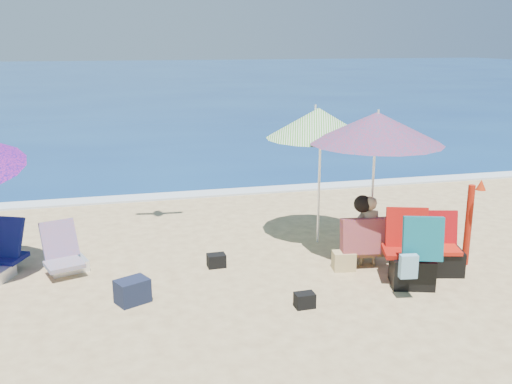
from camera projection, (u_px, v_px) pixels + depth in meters
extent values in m
plane|color=#D8BC84|center=(297.00, 292.00, 7.51)|extent=(120.00, 120.00, 0.00)
cube|color=navy|center=(134.00, 78.00, 49.73)|extent=(120.00, 80.00, 0.12)
cube|color=white|center=(222.00, 193.00, 12.29)|extent=(120.00, 0.50, 0.04)
cylinder|color=white|center=(373.00, 191.00, 8.54)|extent=(0.04, 0.04, 2.02)
cone|color=red|center=(377.00, 128.00, 8.29)|extent=(2.36, 2.36, 0.45)
cylinder|color=white|center=(378.00, 114.00, 8.21)|extent=(0.04, 0.04, 0.12)
cylinder|color=white|center=(319.00, 182.00, 9.11)|extent=(0.05, 0.05, 1.98)
cone|color=#2D9316|center=(318.00, 123.00, 9.01)|extent=(2.06, 2.06, 0.47)
cylinder|color=white|center=(315.00, 109.00, 9.08)|extent=(0.04, 0.04, 0.13)
cylinder|color=#A91D0C|center=(468.00, 225.00, 8.30)|extent=(0.12, 0.12, 1.18)
cone|color=#B42A0C|center=(481.00, 185.00, 7.96)|extent=(0.17, 0.17, 0.15)
cube|color=#0D104B|center=(5.00, 258.00, 8.18)|extent=(0.66, 0.62, 0.06)
cube|color=#0D144D|center=(5.00, 237.00, 8.20)|extent=(0.59, 0.48, 0.55)
cube|color=#D16E49|center=(64.00, 264.00, 7.97)|extent=(0.59, 0.55, 0.06)
cube|color=#C25644|center=(59.00, 239.00, 8.21)|extent=(0.54, 0.42, 0.51)
cube|color=white|center=(68.00, 265.00, 8.21)|extent=(0.61, 0.58, 0.15)
cube|color=red|center=(441.00, 249.00, 8.02)|extent=(0.57, 0.54, 0.05)
cube|color=#A40B10|center=(440.00, 227.00, 8.17)|extent=(0.50, 0.25, 0.48)
cube|color=black|center=(444.00, 261.00, 8.09)|extent=(0.55, 0.52, 0.34)
cube|color=#A2130B|center=(405.00, 252.00, 7.76)|extent=(0.68, 0.64, 0.06)
cube|color=#B3120C|center=(407.00, 228.00, 7.85)|extent=(0.58, 0.32, 0.56)
cube|color=black|center=(412.00, 271.00, 7.69)|extent=(0.66, 0.62, 0.40)
cube|color=#097571|center=(423.00, 239.00, 7.28)|extent=(0.53, 0.32, 0.56)
cube|color=#7BADC6|center=(408.00, 266.00, 7.18)|extent=(0.23, 0.13, 0.30)
imported|color=tan|center=(368.00, 231.00, 8.30)|extent=(0.40, 0.29, 1.02)
cube|color=#3C0E62|center=(363.00, 249.00, 8.45)|extent=(0.63, 0.57, 0.07)
cube|color=#4D0F6B|center=(366.00, 236.00, 8.20)|extent=(0.73, 0.33, 0.52)
sphere|color=black|center=(363.00, 204.00, 8.21)|extent=(0.25, 0.25, 0.25)
cube|color=#181E35|center=(132.00, 291.00, 7.18)|extent=(0.47, 0.42, 0.30)
cube|color=black|center=(216.00, 261.00, 8.33)|extent=(0.26, 0.19, 0.19)
cube|color=tan|center=(344.00, 261.00, 8.21)|extent=(0.34, 0.26, 0.26)
cube|color=#181C35|center=(441.00, 228.00, 9.63)|extent=(0.46, 0.43, 0.28)
cube|color=black|center=(305.00, 300.00, 7.07)|extent=(0.24, 0.17, 0.18)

